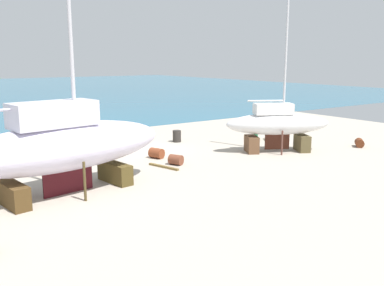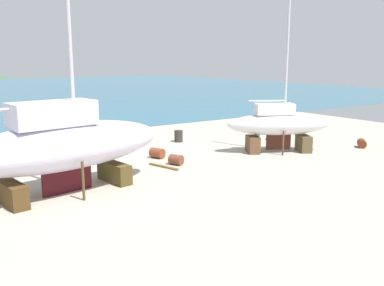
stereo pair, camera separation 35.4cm
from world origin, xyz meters
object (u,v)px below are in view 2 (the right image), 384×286
barrel_by_slipway (107,145)px  barrel_tipped_center (157,153)px  barrel_blue_faded (362,143)px  sailboat_small_center (64,144)px  barrel_rust_near (179,136)px  worker (258,129)px  barrel_ochre (176,160)px  barrel_rust_mid (272,136)px  sailboat_large_starboard (279,124)px

barrel_by_slipway → barrel_tipped_center: bearing=-68.6°
barrel_blue_faded → sailboat_small_center: bearing=175.7°
barrel_blue_faded → barrel_by_slipway: barrel_blue_faded is taller
sailboat_small_center → barrel_blue_faded: bearing=-13.2°
barrel_rust_near → barrel_blue_faded: size_ratio=0.99×
barrel_rust_near → barrel_blue_faded: 13.11m
barrel_tipped_center → barrel_rust_near: bearing=43.2°
worker → barrel_ochre: size_ratio=2.21×
sailboat_small_center → barrel_rust_mid: (17.11, 3.97, -1.99)m
barrel_ochre → barrel_rust_mid: bearing=13.0°
barrel_by_slipway → barrel_ochre: bearing=-74.7°
worker → barrel_rust_mid: worker is taller
barrel_ochre → barrel_blue_faded: bearing=-13.3°
worker → barrel_tipped_center: bearing=-21.4°
barrel_rust_near → barrel_rust_mid: 7.17m
barrel_rust_near → barrel_rust_mid: bearing=-28.7°
barrel_rust_near → barrel_tipped_center: size_ratio=1.02×
sailboat_large_starboard → barrel_tipped_center: bearing=-173.0°
barrel_blue_faded → barrel_rust_mid: bearing=120.7°
worker → barrel_rust_mid: bearing=115.5°
worker → barrel_by_slipway: (-10.96, 3.26, -0.59)m
barrel_rust_near → barrel_tipped_center: barrel_rust_near is taller
sailboat_large_starboard → barrel_rust_mid: bearing=79.0°
barrel_blue_faded → sailboat_large_starboard: bearing=158.9°
worker → barrel_tipped_center: worker is taller
barrel_rust_near → barrel_ochre: (-3.83, -5.78, -0.14)m
barrel_rust_near → barrel_tipped_center: bearing=-136.8°
sailboat_small_center → sailboat_large_starboard: bearing=-5.9°
sailboat_large_starboard → barrel_ochre: (-7.46, 0.88, -1.57)m
sailboat_small_center → barrel_rust_near: (10.81, 7.41, -1.87)m
barrel_tipped_center → barrel_by_slipway: 4.48m
sailboat_small_center → worker: 16.94m
barrel_ochre → barrel_blue_faded: barrel_ochre is taller
worker → barrel_by_slipway: 11.45m
sailboat_large_starboard → worker: bearing=93.9°
barrel_rust_mid → barrel_blue_faded: bearing=-59.3°
barrel_tipped_center → barrel_by_slipway: size_ratio=0.98×
barrel_blue_faded → barrel_rust_near: bearing=136.9°
barrel_tipped_center → barrel_rust_mid: bearing=1.3°
sailboat_small_center → barrel_rust_near: sailboat_small_center is taller
barrel_ochre → barrel_blue_faded: (13.40, -3.18, -0.01)m
sailboat_large_starboard → barrel_rust_mid: sailboat_large_starboard is taller
worker → barrel_tipped_center: size_ratio=1.97×
barrel_ochre → barrel_blue_faded: 13.77m
worker → barrel_tipped_center: 9.39m
sailboat_large_starboard → barrel_rust_mid: size_ratio=12.64×
worker → barrel_blue_faded: (4.15, -6.19, -0.58)m
sailboat_small_center → barrel_blue_faded: (20.38, -1.55, -2.01)m
sailboat_large_starboard → worker: (1.78, 3.89, -1.00)m
worker → barrel_rust_near: (-5.42, 2.77, -0.44)m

